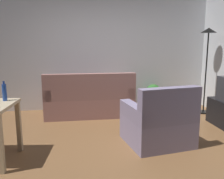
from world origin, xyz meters
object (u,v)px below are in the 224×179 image
Objects in this scene: potted_plant at (153,95)px; armchair at (159,124)px; bottle_blue at (4,92)px; torchiere_lamp at (208,47)px; couch at (89,101)px.

armchair reaches higher than potted_plant.
armchair is 3.92× the size of bottle_blue.
potted_plant is 2.17× the size of bottle_blue.
torchiere_lamp is at bearing -26.50° from potted_plant.
couch is 1.91m from armchair.
couch is at bearing -70.12° from armchair.
bottle_blue is at bearing -8.47° from armchair.
torchiere_lamp reaches higher than couch.
potted_plant is at bearing -168.12° from couch.
couch is at bearing -168.12° from potted_plant.
bottle_blue is (-2.15, -0.05, 0.55)m from armchair.
torchiere_lamp is at bearing -145.41° from armchair.
couch is 3.18× the size of potted_plant.
couch is 1.76× the size of armchair.
bottle_blue is at bearing -157.34° from torchiere_lamp.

